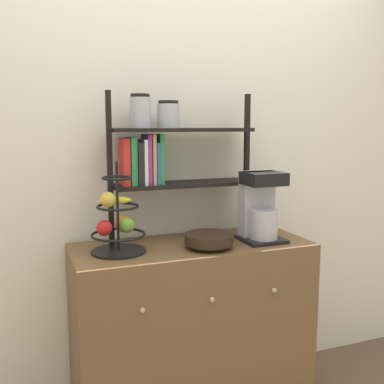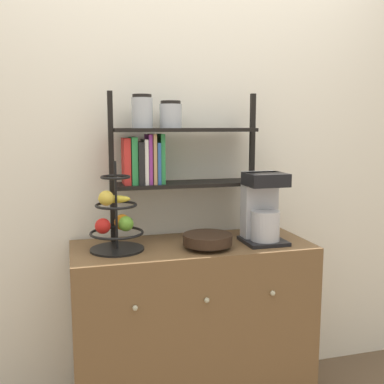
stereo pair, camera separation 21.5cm
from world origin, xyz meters
name	(u,v)px [view 1 (the left image)]	position (x,y,z in m)	size (l,w,h in m)	color
wall_back	(173,154)	(0.00, 0.52, 1.30)	(7.00, 0.05, 2.60)	silver
sideboard	(192,329)	(0.00, 0.24, 0.44)	(1.16, 0.50, 0.88)	brown
coffee_maker	(260,207)	(0.35, 0.19, 1.05)	(0.20, 0.21, 0.35)	black
fruit_stand	(117,223)	(-0.37, 0.24, 1.01)	(0.25, 0.25, 0.42)	black
wooden_bowl	(209,240)	(0.05, 0.15, 0.92)	(0.23, 0.23, 0.07)	black
shelf_hutch	(161,150)	(-0.11, 0.37, 1.33)	(0.75, 0.20, 0.74)	black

